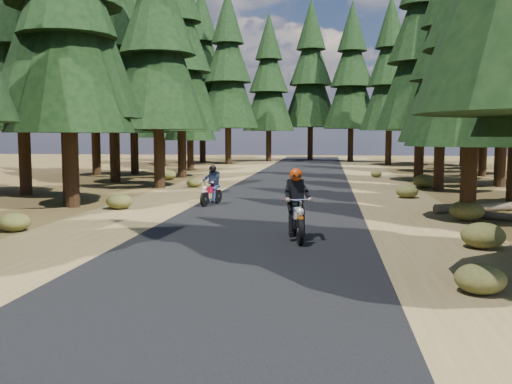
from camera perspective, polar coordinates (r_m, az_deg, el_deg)
ground at (r=13.60m, az=-0.80°, el=-5.24°), size 120.00×120.00×0.00m
road at (r=18.49m, az=1.37°, el=-2.30°), size 6.00×100.00×0.01m
shoulder_l at (r=19.50m, az=-12.21°, el=-2.02°), size 3.20×100.00×0.01m
shoulder_r at (r=18.60m, az=15.62°, el=-2.47°), size 3.20×100.00×0.01m
pine_forest at (r=34.72m, az=4.16°, el=14.49°), size 34.59×55.08×16.32m
understory_shrubs at (r=20.02m, az=5.34°, el=-0.90°), size 14.94×31.33×0.68m
rider_lead at (r=14.01m, az=4.09°, el=-2.48°), size 0.94×2.05×1.76m
rider_follow at (r=21.05m, az=-4.50°, el=0.01°), size 0.91×1.73×1.47m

